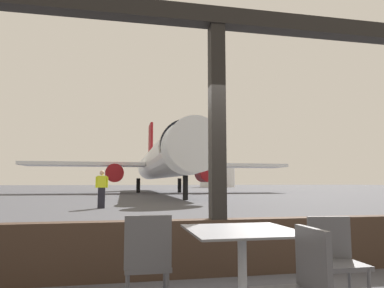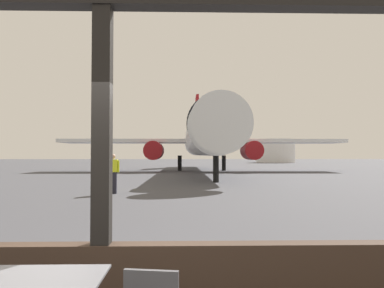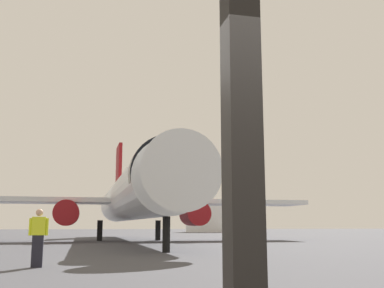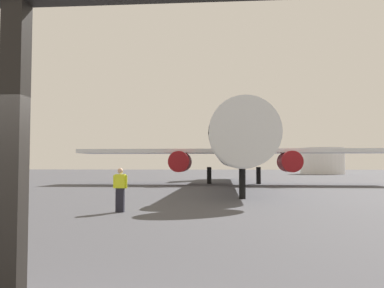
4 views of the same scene
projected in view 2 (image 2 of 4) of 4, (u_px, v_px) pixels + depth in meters
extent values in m
plane|color=#424247|center=(175.00, 169.00, 44.06)|extent=(220.00, 220.00, 0.00)
cube|color=#38281E|center=(101.00, 276.00, 4.10)|extent=(9.00, 0.24, 0.71)
cube|color=black|center=(102.00, 156.00, 4.13)|extent=(0.20, 0.20, 3.37)
cube|color=slate|center=(31.00, 286.00, 2.65)|extent=(0.96, 0.96, 0.02)
cylinder|color=silver|center=(203.00, 138.00, 38.81)|extent=(3.61, 33.29, 3.61)
cone|color=silver|center=(219.00, 124.00, 20.89)|extent=(3.43, 2.60, 3.43)
cylinder|color=black|center=(216.00, 124.00, 22.79)|extent=(3.68, 0.90, 3.68)
cube|color=silver|center=(128.00, 141.00, 39.12)|extent=(13.82, 4.20, 0.36)
cube|color=silver|center=(275.00, 141.00, 39.50)|extent=(13.82, 4.20, 0.36)
cylinder|color=maroon|center=(154.00, 151.00, 37.76)|extent=(1.90, 3.20, 1.90)
cylinder|color=maroon|center=(252.00, 151.00, 38.00)|extent=(1.90, 3.20, 1.90)
cube|color=maroon|center=(197.00, 114.00, 54.07)|extent=(0.36, 4.40, 5.20)
cylinder|color=black|center=(216.00, 169.00, 23.01)|extent=(0.36, 0.36, 1.65)
cylinder|color=black|center=(180.00, 163.00, 40.18)|extent=(0.44, 0.44, 1.65)
cylinder|color=black|center=(224.00, 163.00, 40.30)|extent=(0.44, 0.44, 1.65)
cube|color=black|center=(113.00, 183.00, 16.29)|extent=(0.32, 0.20, 0.95)
cube|color=yellow|center=(113.00, 166.00, 16.31)|extent=(0.40, 0.22, 0.55)
sphere|color=tan|center=(113.00, 157.00, 16.32)|extent=(0.22, 0.22, 0.22)
cylinder|color=yellow|center=(107.00, 166.00, 16.31)|extent=(0.09, 0.09, 0.52)
cylinder|color=yellow|center=(118.00, 166.00, 16.32)|extent=(0.09, 0.09, 0.52)
cylinder|color=white|center=(276.00, 151.00, 84.25)|extent=(8.71, 8.71, 5.27)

